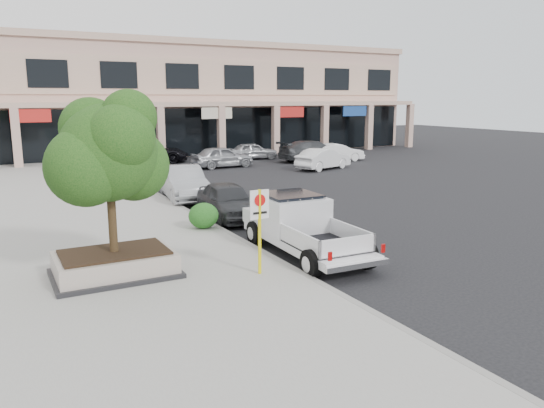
# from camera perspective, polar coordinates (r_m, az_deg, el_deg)

# --- Properties ---
(ground) EXTENTS (120.00, 120.00, 0.00)m
(ground) POSITION_cam_1_polar(r_m,az_deg,el_deg) (16.27, 5.82, -5.88)
(ground) COLOR black
(ground) RESTS_ON ground
(sidewalk) EXTENTS (8.00, 52.00, 0.15)m
(sidewalk) POSITION_cam_1_polar(r_m,az_deg,el_deg) (19.70, -17.88, -3.09)
(sidewalk) COLOR gray
(sidewalk) RESTS_ON ground
(curb) EXTENTS (0.20, 52.00, 0.15)m
(curb) POSITION_cam_1_polar(r_m,az_deg,el_deg) (20.72, -7.10, -1.92)
(curb) COLOR gray
(curb) RESTS_ON ground
(strip_mall) EXTENTS (40.55, 12.43, 9.50)m
(strip_mall) POSITION_cam_1_polar(r_m,az_deg,el_deg) (49.69, -8.67, 11.18)
(strip_mall) COLOR tan
(strip_mall) RESTS_ON ground
(planter) EXTENTS (3.20, 2.20, 0.68)m
(planter) POSITION_cam_1_polar(r_m,az_deg,el_deg) (14.77, -16.53, -6.19)
(planter) COLOR black
(planter) RESTS_ON sidewalk
(planter_tree) EXTENTS (2.90, 2.55, 4.00)m
(planter_tree) POSITION_cam_1_polar(r_m,az_deg,el_deg) (14.36, -16.80, 5.31)
(planter_tree) COLOR #312013
(planter_tree) RESTS_ON planter
(no_parking_sign) EXTENTS (0.55, 0.09, 2.30)m
(no_parking_sign) POSITION_cam_1_polar(r_m,az_deg,el_deg) (14.03, -1.34, -1.73)
(no_parking_sign) COLOR yellow
(no_parking_sign) RESTS_ON sidewalk
(hedge) EXTENTS (1.10, 0.99, 0.93)m
(hedge) POSITION_cam_1_polar(r_m,az_deg,el_deg) (19.32, -7.38, -1.25)
(hedge) COLOR #1B4B15
(hedge) RESTS_ON sidewalk
(pickup_truck) EXTENTS (2.32, 5.78, 1.80)m
(pickup_truck) POSITION_cam_1_polar(r_m,az_deg,el_deg) (16.34, 3.68, -2.51)
(pickup_truck) COLOR silver
(pickup_truck) RESTS_ON ground
(curb_car_a) EXTENTS (2.09, 4.43, 1.47)m
(curb_car_a) POSITION_cam_1_polar(r_m,az_deg,el_deg) (21.41, -4.74, 0.36)
(curb_car_a) COLOR #2A2B2E
(curb_car_a) RESTS_ON ground
(curb_car_b) EXTENTS (2.31, 5.05, 1.61)m
(curb_car_b) POSITION_cam_1_polar(r_m,az_deg,el_deg) (25.77, -9.53, 2.28)
(curb_car_b) COLOR #9FA2A7
(curb_car_b) RESTS_ON ground
(curb_car_c) EXTENTS (2.77, 5.51, 1.54)m
(curb_car_c) POSITION_cam_1_polar(r_m,az_deg,el_deg) (33.89, -14.38, 4.17)
(curb_car_c) COLOR silver
(curb_car_c) RESTS_ON ground
(curb_car_d) EXTENTS (2.37, 4.84, 1.32)m
(curb_car_d) POSITION_cam_1_polar(r_m,az_deg,el_deg) (35.99, -14.75, 4.39)
(curb_car_d) COLOR black
(curb_car_d) RESTS_ON ground
(lot_car_a) EXTENTS (4.48, 1.98, 1.50)m
(lot_car_a) POSITION_cam_1_polar(r_m,az_deg,el_deg) (37.28, -5.39, 5.08)
(lot_car_a) COLOR #A0A2A8
(lot_car_a) RESTS_ON ground
(lot_car_b) EXTENTS (4.59, 2.77, 1.43)m
(lot_car_b) POSITION_cam_1_polar(r_m,az_deg,el_deg) (36.37, 5.53, 4.86)
(lot_car_b) COLOR silver
(lot_car_b) RESTS_ON ground
(lot_car_c) EXTENTS (5.58, 2.36, 1.61)m
(lot_car_c) POSITION_cam_1_polar(r_m,az_deg,el_deg) (40.89, 4.46, 5.72)
(lot_car_c) COLOR #2F3134
(lot_car_c) RESTS_ON ground
(lot_car_d) EXTENTS (5.84, 4.09, 1.48)m
(lot_car_d) POSITION_cam_1_polar(r_m,az_deg,el_deg) (40.99, -12.70, 5.40)
(lot_car_d) COLOR black
(lot_car_d) RESTS_ON ground
(lot_car_e) EXTENTS (4.09, 2.10, 1.33)m
(lot_car_e) POSITION_cam_1_polar(r_m,az_deg,el_deg) (42.18, -2.07, 5.74)
(lot_car_e) COLOR #97999E
(lot_car_e) RESTS_ON ground
(lot_car_f) EXTENTS (4.24, 2.01, 1.34)m
(lot_car_f) POSITION_cam_1_polar(r_m,az_deg,el_deg) (41.28, 7.05, 5.54)
(lot_car_f) COLOR white
(lot_car_f) RESTS_ON ground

